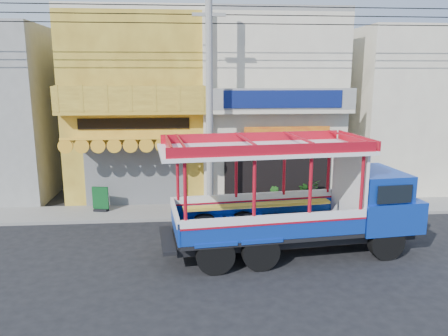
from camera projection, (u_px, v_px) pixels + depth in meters
name	position (u px, v px, depth m)	size (l,w,h in m)	color
ground	(247.00, 250.00, 13.99)	(90.00, 90.00, 0.00)	black
sidewalk	(234.00, 210.00, 17.88)	(30.00, 2.00, 0.12)	slate
shophouse_left	(141.00, 105.00, 20.56)	(6.00, 7.50, 8.24)	#A47B24
shophouse_right	(266.00, 104.00, 21.06)	(6.00, 6.75, 8.24)	beige
party_pilaster	(208.00, 112.00, 17.80)	(0.35, 0.30, 8.00)	beige
filler_building_right	(405.00, 110.00, 21.74)	(6.00, 6.00, 7.60)	beige
utility_pole	(213.00, 88.00, 16.08)	(28.00, 0.26, 9.00)	gray
songthaew_truck	(310.00, 197.00, 13.54)	(8.11, 3.37, 3.68)	black
green_sign	(101.00, 201.00, 17.51)	(0.65, 0.40, 1.00)	black
potted_plant_a	(308.00, 191.00, 18.67)	(0.92, 0.80, 1.02)	#1C4D16
potted_plant_b	(276.00, 197.00, 18.04)	(0.47, 0.38, 0.86)	#1C4D16
potted_plant_c	(348.00, 191.00, 18.52)	(0.61, 0.61, 1.08)	#1C4D16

